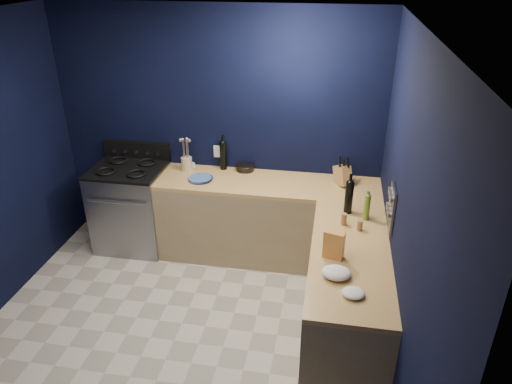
% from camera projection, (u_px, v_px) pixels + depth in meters
% --- Properties ---
extents(floor, '(3.50, 3.50, 0.02)m').
position_uv_depth(floor, '(174.00, 341.00, 4.12)').
color(floor, '#BCB6A5').
rests_on(floor, ground).
extents(ceiling, '(3.50, 3.50, 0.02)m').
position_uv_depth(ceiling, '(141.00, 26.00, 2.94)').
color(ceiling, silver).
rests_on(ceiling, ground).
extents(wall_back, '(3.50, 0.02, 2.60)m').
position_uv_depth(wall_back, '(218.00, 132.00, 5.08)').
color(wall_back, black).
rests_on(wall_back, ground).
extents(wall_right, '(0.02, 3.50, 2.60)m').
position_uv_depth(wall_right, '(404.00, 231.00, 3.26)').
color(wall_right, black).
rests_on(wall_right, ground).
extents(cab_back, '(2.30, 0.63, 0.86)m').
position_uv_depth(cab_back, '(267.00, 222.00, 5.09)').
color(cab_back, '#9D865D').
rests_on(cab_back, floor).
extents(top_back, '(2.30, 0.63, 0.04)m').
position_uv_depth(top_back, '(268.00, 184.00, 4.89)').
color(top_back, olive).
rests_on(top_back, cab_back).
extents(cab_right, '(0.63, 1.67, 0.86)m').
position_uv_depth(cab_right, '(346.00, 299.00, 3.96)').
color(cab_right, '#9D865D').
rests_on(cab_right, floor).
extents(top_right, '(0.63, 1.67, 0.04)m').
position_uv_depth(top_right, '(350.00, 254.00, 3.75)').
color(top_right, olive).
rests_on(top_right, cab_right).
extents(gas_range, '(0.76, 0.66, 0.92)m').
position_uv_depth(gas_range, '(132.00, 208.00, 5.30)').
color(gas_range, gray).
rests_on(gas_range, floor).
extents(oven_door, '(0.59, 0.02, 0.42)m').
position_uv_depth(oven_door, '(121.00, 223.00, 5.03)').
color(oven_door, black).
rests_on(oven_door, gas_range).
extents(cooktop, '(0.76, 0.66, 0.03)m').
position_uv_depth(cooktop, '(127.00, 169.00, 5.09)').
color(cooktop, black).
rests_on(cooktop, gas_range).
extents(backguard, '(0.76, 0.06, 0.20)m').
position_uv_depth(backguard, '(137.00, 150.00, 5.30)').
color(backguard, black).
rests_on(backguard, gas_range).
extents(spice_panel, '(0.02, 0.28, 0.38)m').
position_uv_depth(spice_panel, '(392.00, 208.00, 3.80)').
color(spice_panel, gray).
rests_on(spice_panel, wall_right).
extents(wall_outlet, '(0.09, 0.02, 0.13)m').
position_uv_depth(wall_outlet, '(218.00, 151.00, 5.16)').
color(wall_outlet, white).
rests_on(wall_outlet, wall_back).
extents(plate_stack, '(0.32, 0.32, 0.03)m').
position_uv_depth(plate_stack, '(200.00, 179.00, 4.92)').
color(plate_stack, '#375392').
rests_on(plate_stack, top_back).
extents(ramekin, '(0.11, 0.11, 0.04)m').
position_uv_depth(ramekin, '(191.00, 165.00, 5.23)').
color(ramekin, white).
rests_on(ramekin, top_back).
extents(utensil_crock, '(0.14, 0.14, 0.15)m').
position_uv_depth(utensil_crock, '(187.00, 164.00, 5.13)').
color(utensil_crock, beige).
rests_on(utensil_crock, top_back).
extents(wine_bottle_back, '(0.10, 0.10, 0.31)m').
position_uv_depth(wine_bottle_back, '(223.00, 156.00, 5.12)').
color(wine_bottle_back, black).
rests_on(wine_bottle_back, top_back).
extents(lemon_basket, '(0.25, 0.25, 0.07)m').
position_uv_depth(lemon_basket, '(245.00, 167.00, 5.13)').
color(lemon_basket, black).
rests_on(lemon_basket, top_back).
extents(knife_block, '(0.22, 0.25, 0.24)m').
position_uv_depth(knife_block, '(343.00, 175.00, 4.79)').
color(knife_block, olive).
rests_on(knife_block, top_back).
extents(wine_bottle_right, '(0.09, 0.09, 0.30)m').
position_uv_depth(wine_bottle_right, '(349.00, 198.00, 4.25)').
color(wine_bottle_right, black).
rests_on(wine_bottle_right, top_right).
extents(oil_bottle, '(0.07, 0.07, 0.24)m').
position_uv_depth(oil_bottle, '(367.00, 207.00, 4.15)').
color(oil_bottle, olive).
rests_on(oil_bottle, top_right).
extents(spice_jar_near, '(0.06, 0.06, 0.11)m').
position_uv_depth(spice_jar_near, '(344.00, 219.00, 4.10)').
color(spice_jar_near, olive).
rests_on(spice_jar_near, top_right).
extents(spice_jar_far, '(0.06, 0.06, 0.10)m').
position_uv_depth(spice_jar_far, '(360.00, 225.00, 4.02)').
color(spice_jar_far, olive).
rests_on(spice_jar_far, top_right).
extents(crouton_bag, '(0.17, 0.11, 0.23)m').
position_uv_depth(crouton_bag, '(334.00, 245.00, 3.63)').
color(crouton_bag, '#B92A46').
rests_on(crouton_bag, top_right).
extents(towel_front, '(0.21, 0.18, 0.07)m').
position_uv_depth(towel_front, '(336.00, 273.00, 3.44)').
color(towel_front, white).
rests_on(towel_front, top_right).
extents(towel_end, '(0.18, 0.17, 0.05)m').
position_uv_depth(towel_end, '(353.00, 293.00, 3.26)').
color(towel_end, white).
rests_on(towel_end, top_right).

